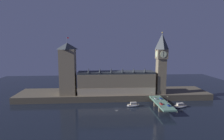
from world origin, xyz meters
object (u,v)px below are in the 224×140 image
street_lamp_mid (167,98)px  car_northbound_lead (156,99)px  clock_tower (161,61)px  pedestrian_near_rail (161,106)px  boat_downstream (180,106)px  car_northbound_trail (161,104)px  street_lamp_near (161,102)px  boat_upstream (133,105)px  pedestrian_mid_walk (168,102)px  street_lamp_far (152,94)px  car_southbound_lead (169,105)px  pedestrian_far_rail (152,97)px  car_southbound_trail (161,98)px  victoria_tower (68,69)px

street_lamp_mid → car_northbound_lead: bearing=129.0°
clock_tower → pedestrian_near_rail: size_ratio=37.18×
car_northbound_lead → boat_downstream: bearing=-20.3°
car_northbound_trail → pedestrian_near_rail: size_ratio=2.51×
boat_downstream → street_lamp_near: bearing=-146.5°
boat_upstream → boat_downstream: boat_downstream is taller
car_northbound_lead → street_lamp_mid: street_lamp_mid is taller
pedestrian_near_rail → pedestrian_mid_walk: 16.32m
clock_tower → street_lamp_far: 39.40m
car_southbound_lead → street_lamp_mid: street_lamp_mid is taller
car_northbound_trail → boat_downstream: (22.26, 8.83, -5.63)m
boat_upstream → street_lamp_far: bearing=18.1°
boat_upstream → boat_downstream: bearing=-7.6°
car_southbound_lead → pedestrian_mid_walk: 10.50m
car_northbound_lead → street_lamp_far: bearing=124.0°
pedestrian_far_rail → street_lamp_near: bearing=-90.8°
boat_downstream → boat_upstream: bearing=172.4°
clock_tower → street_lamp_mid: clock_tower is taller
car_northbound_lead → pedestrian_mid_walk: size_ratio=2.62×
clock_tower → car_southbound_trail: clock_tower is taller
car_northbound_lead → street_lamp_near: (-3.03, -24.95, 3.92)m
pedestrian_far_rail → boat_downstream: bearing=-27.0°
car_southbound_lead → street_lamp_near: 9.57m
street_lamp_mid → boat_upstream: bearing=165.7°
street_lamp_near → street_lamp_mid: size_ratio=1.24×
victoria_tower → pedestrian_far_rail: 95.53m
car_northbound_lead → car_southbound_lead: 22.71m
pedestrian_mid_walk → pedestrian_far_rail: 19.50m
street_lamp_near → street_lamp_far: 29.45m
street_lamp_mid → victoria_tower: bearing=160.8°
car_southbound_lead → boat_downstream: size_ratio=0.28×
victoria_tower → boat_upstream: bearing=-21.4°
boat_upstream → car_southbound_lead: bearing=-34.9°
boat_downstream → pedestrian_mid_walk: bearing=-165.5°
pedestrian_mid_walk → pedestrian_far_rail: pedestrian_far_rail is taller
car_northbound_lead → boat_upstream: size_ratio=0.33×
car_southbound_lead → boat_upstream: (-28.63, 19.95, -5.65)m
pedestrian_mid_walk → boat_upstream: bearing=162.6°
car_northbound_trail → street_lamp_mid: bearing=39.5°
pedestrian_far_rail → street_lamp_near: (-0.40, -29.43, 3.64)m
car_northbound_lead → street_lamp_far: 6.36m
car_northbound_lead → street_lamp_near: 25.44m
victoria_tower → street_lamp_mid: bearing=-19.2°
pedestrian_near_rail → victoria_tower: bearing=151.2°
car_northbound_trail → street_lamp_far: size_ratio=0.73×
street_lamp_near → pedestrian_far_rail: bearing=89.2°
clock_tower → car_southbound_trail: bearing=-106.7°
boat_upstream → pedestrian_mid_walk: bearing=-17.4°
street_lamp_near → street_lamp_far: (0.00, 29.44, -0.58)m
clock_tower → street_lamp_far: size_ratio=10.80×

